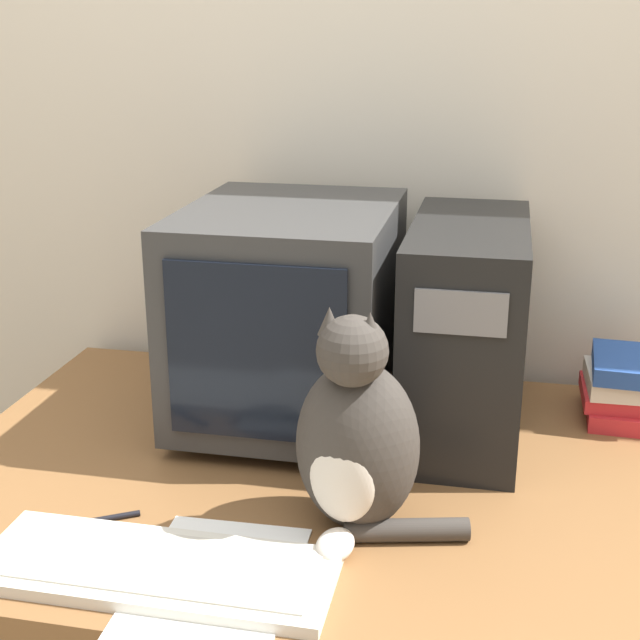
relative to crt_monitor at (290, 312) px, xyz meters
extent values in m
cube|color=beige|center=(0.12, 0.33, 0.27)|extent=(7.00, 0.05, 2.50)
cube|color=#333333|center=(0.00, 0.00, -0.20)|extent=(0.26, 0.27, 0.02)
cube|color=#333333|center=(0.00, 0.00, 0.01)|extent=(0.37, 0.46, 0.38)
cube|color=black|center=(0.00, -0.23, 0.01)|extent=(0.29, 0.01, 0.29)
cube|color=black|center=(0.32, 0.02, -0.02)|extent=(0.20, 0.46, 0.38)
cube|color=slate|center=(0.32, -0.21, 0.09)|extent=(0.14, 0.01, 0.07)
cube|color=silver|center=(-0.06, -0.53, -0.20)|extent=(0.49, 0.18, 0.02)
cube|color=beige|center=(-0.06, -0.53, -0.19)|extent=(0.44, 0.14, 0.00)
ellipsoid|color=#38332D|center=(0.18, -0.35, -0.08)|extent=(0.21, 0.19, 0.26)
ellipsoid|color=beige|center=(0.17, -0.41, -0.10)|extent=(0.11, 0.06, 0.14)
sphere|color=#38332D|center=(0.18, -0.38, 0.08)|extent=(0.12, 0.12, 0.10)
cone|color=#38332D|center=(0.15, -0.37, 0.12)|extent=(0.03, 0.03, 0.04)
cone|color=#38332D|center=(0.20, -0.38, 0.12)|extent=(0.03, 0.03, 0.04)
ellipsoid|color=beige|center=(0.17, -0.44, -0.19)|extent=(0.06, 0.08, 0.04)
cylinder|color=#38332D|center=(0.26, -0.38, -0.19)|extent=(0.18, 0.07, 0.03)
cube|color=red|center=(0.61, 0.12, -0.19)|extent=(0.12, 0.18, 0.03)
cube|color=red|center=(0.61, 0.13, -0.16)|extent=(0.15, 0.15, 0.03)
cube|color=beige|center=(0.61, 0.12, -0.13)|extent=(0.13, 0.16, 0.03)
cube|color=#234793|center=(0.61, 0.12, -0.10)|extent=(0.13, 0.18, 0.03)
cylinder|color=black|center=(-0.20, -0.43, -0.20)|extent=(0.12, 0.08, 0.01)
cube|color=white|center=(0.02, -0.53, -0.21)|extent=(0.22, 0.30, 0.00)
camera|label=1|loc=(0.37, -1.50, 0.51)|focal=50.00mm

